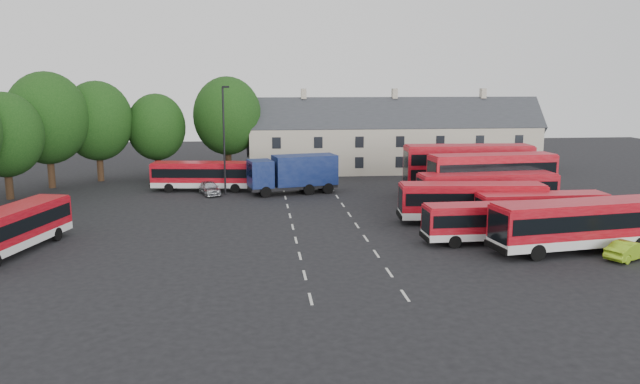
{
  "coord_description": "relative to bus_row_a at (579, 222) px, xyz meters",
  "views": [
    {
      "loc": [
        -2.62,
        -44.66,
        11.26
      ],
      "look_at": [
        2.39,
        4.72,
        2.2
      ],
      "focal_mm": 35.0,
      "sensor_mm": 36.0,
      "label": 1
    }
  ],
  "objects": [
    {
      "name": "treeline",
      "position": [
        -39.02,
        26.19,
        4.66
      ],
      "size": [
        29.92,
        32.59,
        12.01
      ],
      "color": "black",
      "rests_on": "ground"
    },
    {
      "name": "bus_row_e",
      "position": [
        -1.4,
        12.86,
        -0.02
      ],
      "size": [
        11.82,
        3.01,
        3.33
      ],
      "rotation": [
        0.0,
        0.0,
        0.02
      ],
      "color": "silver",
      "rests_on": "ground"
    },
    {
      "name": "bus_dd_south",
      "position": [
        -0.1,
        15.21,
        0.63
      ],
      "size": [
        11.56,
        3.59,
        4.66
      ],
      "rotation": [
        0.0,
        0.0,
        0.09
      ],
      "color": "silver",
      "rests_on": "ground"
    },
    {
      "name": "ground",
      "position": [
        -18.28,
        6.83,
        -2.02
      ],
      "size": [
        140.0,
        140.0,
        0.0
      ],
      "primitive_type": "plane",
      "color": "black",
      "rests_on": "ground"
    },
    {
      "name": "lime_car",
      "position": [
        2.35,
        -2.01,
        -1.42
      ],
      "size": [
        3.85,
        2.86,
        1.21
      ],
      "primitive_type": "imported",
      "rotation": [
        0.0,
        0.0,
        2.06
      ],
      "color": "#94CB1F",
      "rests_on": "ground"
    },
    {
      "name": "bus_row_b",
      "position": [
        -4.66,
        2.71,
        -0.36
      ],
      "size": [
        9.84,
        2.47,
        2.77
      ],
      "rotation": [
        0.0,
        0.0,
        0.02
      ],
      "color": "silver",
      "rests_on": "ground"
    },
    {
      "name": "box_truck",
      "position": [
        -17.31,
        23.0,
        0.11
      ],
      "size": [
        9.05,
        4.55,
        3.79
      ],
      "rotation": [
        0.0,
        0.0,
        0.22
      ],
      "color": "black",
      "rests_on": "ground"
    },
    {
      "name": "bus_row_a",
      "position": [
        0.0,
        0.0,
        0.0
      ],
      "size": [
        12.18,
        4.47,
        3.37
      ],
      "rotation": [
        0.0,
        0.0,
        0.15
      ],
      "color": "silver",
      "rests_on": "ground"
    },
    {
      "name": "silver_car",
      "position": [
        -25.62,
        23.26,
        -1.35
      ],
      "size": [
        2.73,
        4.25,
        1.35
      ],
      "primitive_type": "imported",
      "rotation": [
        0.0,
        0.0,
        0.31
      ],
      "color": "#B6B8BE",
      "rests_on": "ground"
    },
    {
      "name": "bus_dd_north",
      "position": [
        -0.69,
        19.9,
        0.82
      ],
      "size": [
        12.28,
        3.35,
        4.99
      ],
      "rotation": [
        0.0,
        0.0,
        -0.04
      ],
      "color": "silver",
      "rests_on": "ground"
    },
    {
      "name": "lamppost",
      "position": [
        -24.06,
        23.25,
        3.61
      ],
      "size": [
        0.73,
        0.44,
        10.56
      ],
      "rotation": [
        0.0,
        0.0,
        -0.3
      ],
      "color": "black",
      "rests_on": "ground"
    },
    {
      "name": "bus_west",
      "position": [
        -36.88,
        3.34,
        -0.23
      ],
      "size": [
        4.85,
        10.8,
        2.98
      ],
      "rotation": [
        0.0,
        0.0,
        1.33
      ],
      "color": "silver",
      "rests_on": "ground"
    },
    {
      "name": "lane_markings",
      "position": [
        -15.78,
        8.83,
        -2.02
      ],
      "size": [
        5.15,
        33.8,
        0.01
      ],
      "color": "beige",
      "rests_on": "ground"
    },
    {
      "name": "terrace_houses",
      "position": [
        -4.28,
        36.83,
        1.84
      ],
      "size": [
        35.7,
        7.13,
        10.06
      ],
      "color": "beige",
      "rests_on": "ground"
    },
    {
      "name": "bus_north",
      "position": [
        -26.31,
        25.39,
        -0.26
      ],
      "size": [
        10.59,
        3.62,
        2.94
      ],
      "rotation": [
        0.0,
        0.0,
        -0.12
      ],
      "color": "silver",
      "rests_on": "ground"
    },
    {
      "name": "bus_row_c",
      "position": [
        0.41,
        6.2,
        -0.35
      ],
      "size": [
        9.84,
        2.41,
        2.77
      ],
      "rotation": [
        0.0,
        0.0,
        0.01
      ],
      "color": "silver",
      "rests_on": "ground"
    },
    {
      "name": "bus_row_d",
      "position": [
        -4.19,
        8.73,
        -0.11
      ],
      "size": [
        11.43,
        3.55,
        3.18
      ],
      "rotation": [
        0.0,
        0.0,
        -0.09
      ],
      "color": "silver",
      "rests_on": "ground"
    }
  ]
}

